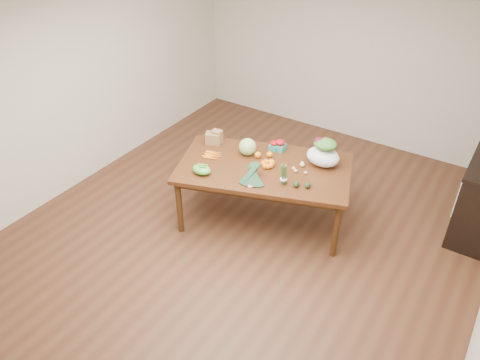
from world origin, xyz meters
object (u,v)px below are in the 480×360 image
Objects in this scene: dining_table at (263,193)px; cabbage at (248,147)px; paper_bag at (213,137)px; mandarin_cluster at (267,163)px; salad_bag at (323,153)px; asparagus_bundle at (284,174)px; kale_bunch at (252,176)px.

cabbage reaches higher than dining_table.
mandarin_cluster is at bearing -7.22° from paper_bag.
mandarin_cluster reaches higher than dining_table.
dining_table is at bearing -22.06° from cabbage.
salad_bag reaches higher than dining_table.
dining_table is 7.75× the size of asparagus_bundle.
asparagus_bundle is at bearing -47.87° from dining_table.
cabbage is at bearing 138.52° from dining_table.
paper_bag is at bearing 145.57° from asparagus_bundle.
mandarin_cluster is 0.64m from salad_bag.
cabbage is 0.51× the size of kale_bunch.
dining_table is 0.64m from asparagus_bundle.
kale_bunch is at bearing -171.81° from asparagus_bundle.
mandarin_cluster is 0.45× the size of kale_bunch.
paper_bag is (-0.79, 0.12, 0.46)m from dining_table.
salad_bag is at bearing 17.96° from cabbage.
salad_bag reaches higher than paper_bag.
paper_bag is 0.60× the size of kale_bunch.
cabbage is (0.49, 0.01, 0.02)m from paper_bag.
dining_table is at bearing 78.73° from kale_bunch.
salad_bag is at bearing 16.79° from dining_table.
asparagus_bundle is at bearing -32.45° from mandarin_cluster.
kale_bunch is at bearing -28.86° from paper_bag.
cabbage is 0.88m from salad_bag.
dining_table is 9.48× the size of cabbage.
cabbage is at bearing 161.76° from mandarin_cluster.
kale_bunch reaches higher than dining_table.
salad_bag is (1.33, 0.28, 0.06)m from paper_bag.
cabbage is 0.72m from asparagus_bundle.
mandarin_cluster is (0.82, -0.10, -0.04)m from paper_bag.
cabbage is at bearing -162.04° from salad_bag.
mandarin_cluster is at bearing 128.13° from asparagus_bundle.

